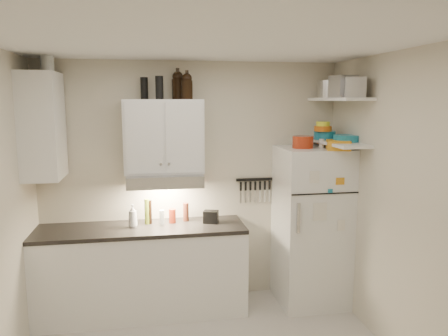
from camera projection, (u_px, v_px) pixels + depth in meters
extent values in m
cube|color=white|center=(211.00, 40.00, 3.08)|extent=(3.20, 3.00, 0.02)
cube|color=beige|center=(192.00, 183.00, 4.75)|extent=(3.20, 0.02, 2.60)
cube|color=beige|center=(407.00, 210.00, 3.56)|extent=(0.02, 3.00, 2.60)
cube|color=white|center=(143.00, 272.00, 4.49)|extent=(2.10, 0.60, 0.88)
cube|color=black|center=(141.00, 229.00, 4.42)|extent=(2.10, 0.62, 0.04)
cube|color=white|center=(164.00, 136.00, 4.45)|extent=(0.80, 0.33, 0.75)
cube|color=white|center=(42.00, 126.00, 4.11)|extent=(0.33, 0.55, 1.00)
cube|color=silver|center=(165.00, 179.00, 4.46)|extent=(0.76, 0.46, 0.12)
cube|color=white|center=(311.00, 226.00, 4.70)|extent=(0.70, 0.68, 1.70)
cube|color=white|center=(339.00, 99.00, 4.39)|extent=(0.30, 0.95, 0.03)
cube|color=white|center=(337.00, 143.00, 4.46)|extent=(0.30, 0.95, 0.03)
cube|color=black|center=(255.00, 179.00, 4.85)|extent=(0.42, 0.02, 0.03)
cylinder|color=#A22B12|center=(303.00, 142.00, 4.51)|extent=(0.27, 0.27, 0.12)
cube|color=orange|center=(338.00, 145.00, 4.36)|extent=(0.31, 0.34, 0.09)
cylinder|color=silver|center=(322.00, 143.00, 4.54)|extent=(0.06, 0.06, 0.09)
cylinder|color=silver|center=(329.00, 89.00, 4.71)|extent=(0.34, 0.34, 0.19)
cube|color=#AAAAAD|center=(343.00, 87.00, 4.27)|extent=(0.25, 0.23, 0.21)
cube|color=#AAAAAD|center=(355.00, 87.00, 4.05)|extent=(0.24, 0.24, 0.19)
cylinder|color=teal|center=(325.00, 135.00, 4.66)|extent=(0.23, 0.23, 0.09)
cylinder|color=#C75E12|center=(323.00, 129.00, 4.60)|extent=(0.18, 0.18, 0.06)
cylinder|color=yellow|center=(323.00, 124.00, 4.59)|extent=(0.14, 0.14, 0.05)
cylinder|color=teal|center=(347.00, 138.00, 4.42)|extent=(0.33, 0.33, 0.07)
cylinder|color=black|center=(159.00, 88.00, 4.31)|extent=(0.09, 0.09, 0.23)
cylinder|color=black|center=(144.00, 88.00, 4.42)|extent=(0.10, 0.10, 0.22)
cylinder|color=silver|center=(47.00, 63.00, 4.05)|extent=(0.14, 0.14, 0.16)
imported|color=white|center=(133.00, 215.00, 4.39)|extent=(0.13, 0.13, 0.26)
cylinder|color=#59291A|center=(186.00, 212.00, 4.63)|extent=(0.07, 0.07, 0.19)
cylinder|color=#60721C|center=(147.00, 212.00, 4.51)|extent=(0.06, 0.06, 0.26)
cylinder|color=black|center=(149.00, 212.00, 4.52)|extent=(0.05, 0.05, 0.25)
cylinder|color=silver|center=(162.00, 217.00, 4.49)|extent=(0.06, 0.06, 0.15)
cylinder|color=#A22B12|center=(172.00, 216.00, 4.56)|extent=(0.10, 0.10, 0.15)
cube|color=black|center=(211.00, 217.00, 4.56)|extent=(0.18, 0.15, 0.13)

